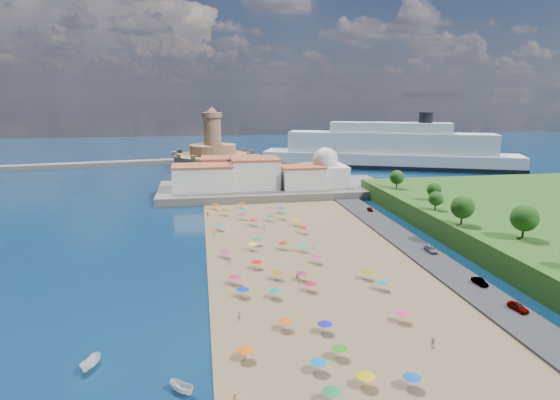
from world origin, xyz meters
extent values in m
plane|color=#071938|center=(0.00, 0.00, 0.00)|extent=(700.00, 700.00, 0.00)
cube|color=#59544C|center=(10.00, 73.00, 1.50)|extent=(90.00, 36.00, 3.00)
cube|color=#59544C|center=(-12.00, 108.00, 1.20)|extent=(18.00, 70.00, 2.40)
cube|color=#59544C|center=(-110.00, 153.00, 1.30)|extent=(199.03, 34.77, 2.60)
cube|color=silver|center=(-18.00, 69.00, 7.50)|extent=(22.00, 14.00, 9.00)
cube|color=silver|center=(2.00, 71.00, 8.50)|extent=(18.00, 16.00, 11.00)
cube|color=silver|center=(20.00, 67.00, 7.00)|extent=(16.00, 12.00, 8.00)
cube|color=silver|center=(-6.00, 83.00, 8.00)|extent=(24.00, 14.00, 10.00)
cube|color=silver|center=(30.00, 71.00, 7.00)|extent=(16.00, 16.00, 8.00)
sphere|color=silver|center=(30.00, 71.00, 13.00)|extent=(10.00, 10.00, 10.00)
cylinder|color=silver|center=(30.00, 71.00, 16.80)|extent=(1.20, 1.20, 1.60)
cylinder|color=#A17750|center=(-12.00, 138.00, 4.00)|extent=(40.00, 40.00, 8.00)
cylinder|color=#A17750|center=(-12.00, 138.00, 10.50)|extent=(24.00, 24.00, 5.00)
cylinder|color=#A17750|center=(-12.00, 138.00, 20.00)|extent=(9.00, 9.00, 14.00)
cylinder|color=#A17750|center=(-12.00, 138.00, 28.20)|extent=(10.40, 10.40, 2.40)
cone|color=#A17750|center=(-12.00, 138.00, 30.90)|extent=(6.00, 6.00, 3.00)
cube|color=black|center=(80.86, 128.86, 1.08)|extent=(132.45, 68.85, 2.17)
cube|color=white|center=(80.86, 128.86, 4.01)|extent=(131.37, 68.10, 8.02)
cube|color=white|center=(80.86, 128.86, 13.37)|extent=(105.23, 54.81, 10.70)
cube|color=white|center=(80.86, 128.86, 21.39)|extent=(62.55, 34.87, 5.35)
cylinder|color=black|center=(97.40, 122.21, 26.74)|extent=(7.13, 7.13, 5.35)
cylinder|color=gray|center=(5.46, 0.53, 1.25)|extent=(0.07, 0.07, 2.00)
cone|color=#119B7F|center=(5.46, 0.53, 2.15)|extent=(2.50, 2.50, 0.60)
cylinder|color=gray|center=(6.85, 39.95, 1.25)|extent=(0.07, 0.07, 2.00)
cone|color=#0E46B7|center=(6.85, 39.95, 2.15)|extent=(2.50, 2.50, 0.60)
cylinder|color=gray|center=(14.20, -38.41, 1.25)|extent=(0.07, 0.07, 2.00)
cone|color=#CC2B64|center=(14.20, -38.41, 2.15)|extent=(2.50, 2.50, 0.60)
cylinder|color=gray|center=(-13.14, -45.41, 1.25)|extent=(0.07, 0.07, 2.00)
cone|color=#CF5A0B|center=(-13.14, -45.41, 2.15)|extent=(2.50, 2.50, 0.60)
cylinder|color=gray|center=(0.32, -39.60, 1.25)|extent=(0.07, 0.07, 2.00)
cone|color=#190EBD|center=(0.32, -39.60, 2.15)|extent=(2.50, 2.50, 0.60)
cylinder|color=gray|center=(-5.86, -37.53, 1.25)|extent=(0.07, 0.07, 2.00)
cone|color=#C84F10|center=(-5.86, -37.53, 2.15)|extent=(2.50, 2.50, 0.60)
cylinder|color=gray|center=(-13.88, 22.46, 1.25)|extent=(0.07, 0.07, 2.00)
cone|color=#0F8B8A|center=(-13.88, 22.46, 2.15)|extent=(2.50, 2.50, 0.60)
cylinder|color=gray|center=(-3.64, -16.06, 1.25)|extent=(0.07, 0.07, 2.00)
cone|color=#7E5C0B|center=(-3.64, -16.06, 2.15)|extent=(2.50, 2.50, 0.60)
cylinder|color=gray|center=(-5.30, 39.73, 1.25)|extent=(0.07, 0.07, 2.00)
cone|color=#0D7C75|center=(-5.30, 39.73, 2.15)|extent=(2.50, 2.50, 0.60)
cylinder|color=gray|center=(6.86, -8.20, 1.25)|extent=(0.07, 0.07, 2.00)
cone|color=#BC286D|center=(6.86, -8.20, 2.15)|extent=(2.50, 2.50, 0.60)
cylinder|color=gray|center=(15.98, -24.89, 1.25)|extent=(0.07, 0.07, 2.00)
cone|color=#0F6D8B|center=(15.98, -24.89, 2.15)|extent=(2.50, 2.50, 0.60)
cylinder|color=gray|center=(-3.78, 26.04, 1.25)|extent=(0.07, 0.07, 2.00)
cone|color=red|center=(-3.78, 26.04, 2.15)|extent=(2.50, 2.50, 0.60)
cylinder|color=gray|center=(-11.67, 39.52, 1.25)|extent=(0.07, 0.07, 2.00)
cone|color=#7F4F0B|center=(-11.67, 39.52, 2.15)|extent=(2.50, 2.50, 0.60)
cylinder|color=gray|center=(8.53, 24.12, 1.25)|extent=(0.07, 0.07, 2.00)
cone|color=#FF990D|center=(8.53, 24.12, 2.15)|extent=(2.50, 2.50, 0.60)
cylinder|color=gray|center=(-5.53, -25.17, 1.25)|extent=(0.07, 0.07, 2.00)
cone|color=#0D707B|center=(-5.53, -25.17, 2.15)|extent=(2.50, 2.50, 0.60)
cylinder|color=gray|center=(-5.65, 32.89, 1.25)|extent=(0.07, 0.07, 2.00)
cone|color=#A6237D|center=(-5.65, 32.89, 2.15)|extent=(2.50, 2.50, 0.60)
cylinder|color=gray|center=(-3.47, -50.18, 1.25)|extent=(0.07, 0.07, 2.00)
cone|color=#0D62AD|center=(-3.47, -50.18, 2.15)|extent=(2.50, 2.50, 0.60)
cylinder|color=gray|center=(-13.50, -0.65, 1.25)|extent=(0.07, 0.07, 2.00)
cone|color=#9D2171|center=(-13.50, -0.65, 2.15)|extent=(2.50, 2.50, 0.60)
cylinder|color=gray|center=(14.91, -19.12, 1.25)|extent=(0.07, 0.07, 2.00)
cone|color=#866F0C|center=(14.91, -19.12, 2.15)|extent=(2.50, 2.50, 0.60)
cylinder|color=gray|center=(-3.49, -56.84, 1.25)|extent=(0.07, 0.07, 2.00)
cone|color=#167C36|center=(-3.49, -56.84, 2.15)|extent=(2.50, 2.50, 0.60)
cylinder|color=gray|center=(0.99, 3.00, 1.25)|extent=(0.07, 0.07, 2.00)
cone|color=#9A270E|center=(0.99, 3.00, 2.15)|extent=(2.50, 2.50, 0.60)
cylinder|color=gray|center=(6.25, 31.52, 1.25)|extent=(0.07, 0.07, 2.00)
cone|color=#247A15|center=(6.25, 31.52, 2.15)|extent=(2.50, 2.50, 0.60)
cylinder|color=gray|center=(8.86, 15.56, 1.25)|extent=(0.07, 0.07, 2.00)
cone|color=red|center=(8.86, 15.56, 2.15)|extent=(2.50, 2.50, 0.60)
cylinder|color=gray|center=(-11.50, -23.65, 1.25)|extent=(0.07, 0.07, 2.00)
cone|color=#0C28A1|center=(-11.50, -23.65, 2.15)|extent=(2.50, 2.50, 0.60)
cylinder|color=gray|center=(1.85, -23.15, 1.25)|extent=(0.07, 0.07, 2.00)
cone|color=#BA0E39|center=(1.85, -23.15, 2.15)|extent=(2.50, 2.50, 0.60)
cylinder|color=gray|center=(7.75, -55.76, 1.25)|extent=(0.07, 0.07, 2.00)
cone|color=#0D49B1|center=(7.75, -55.76, 2.15)|extent=(2.50, 2.50, 0.60)
cylinder|color=gray|center=(-7.13, -9.17, 1.25)|extent=(0.07, 0.07, 2.00)
cone|color=red|center=(-7.13, -9.17, 2.15)|extent=(2.50, 2.50, 0.60)
cylinder|color=gray|center=(1.99, 30.13, 1.25)|extent=(0.07, 0.07, 2.00)
cone|color=#1A8217|center=(1.99, 30.13, 2.15)|extent=(2.50, 2.50, 0.60)
cylinder|color=gray|center=(-14.26, 48.63, 1.25)|extent=(0.07, 0.07, 2.00)
cone|color=#FA1F0B|center=(-14.26, 48.63, 2.15)|extent=(2.50, 2.50, 0.60)
cylinder|color=gray|center=(-6.65, 3.70, 1.25)|extent=(0.07, 0.07, 2.00)
cone|color=#D8DC0B|center=(-6.65, 3.70, 2.15)|extent=(2.50, 2.50, 0.60)
cylinder|color=gray|center=(1.85, -54.50, 1.25)|extent=(0.07, 0.07, 2.00)
cone|color=gold|center=(1.85, -54.50, 2.15)|extent=(2.50, 2.50, 0.60)
cylinder|color=gray|center=(1.41, -17.52, 1.25)|extent=(0.07, 0.07, 2.00)
cone|color=#9A2151|center=(1.41, -17.52, 2.15)|extent=(2.50, 2.50, 0.60)
cylinder|color=gray|center=(-5.25, 49.07, 1.25)|extent=(0.07, 0.07, 2.00)
cone|color=#9D360E|center=(-5.25, 49.07, 2.15)|extent=(2.50, 2.50, 0.60)
cylinder|color=gray|center=(-12.55, -17.13, 1.25)|extent=(0.07, 0.07, 2.00)
cone|color=#C9104E|center=(-12.55, -17.13, 2.15)|extent=(2.50, 2.50, 0.60)
cylinder|color=gray|center=(-4.99, 7.52, 1.25)|extent=(0.07, 0.07, 2.00)
cone|color=#136C3A|center=(-4.99, 7.52, 2.15)|extent=(2.50, 2.50, 0.60)
cylinder|color=gray|center=(0.46, -47.21, 1.25)|extent=(0.07, 0.07, 2.00)
cone|color=#2C8016|center=(0.46, -47.21, 2.15)|extent=(2.50, 2.50, 0.60)
imported|color=tan|center=(15.46, -46.71, 1.09)|extent=(1.00, 0.47, 1.67)
imported|color=tan|center=(-16.92, 38.50, 1.19)|extent=(1.19, 0.92, 1.88)
imported|color=tan|center=(0.71, -15.70, 1.05)|extent=(0.68, 0.88, 1.59)
imported|color=tan|center=(-12.80, -5.43, 1.09)|extent=(0.96, 0.83, 1.68)
imported|color=tan|center=(-15.42, -55.34, 1.15)|extent=(1.02, 0.83, 1.80)
imported|color=tan|center=(-13.05, -32.82, 1.12)|extent=(0.76, 0.71, 1.74)
imported|color=tan|center=(-15.71, 16.03, 1.03)|extent=(1.03, 0.62, 1.55)
imported|color=tan|center=(8.45, 1.32, 1.09)|extent=(0.64, 0.73, 1.68)
imported|color=tan|center=(-1.44, 21.28, 1.07)|extent=(1.01, 0.96, 1.64)
imported|color=white|center=(-22.07, -51.45, 0.79)|extent=(4.02, 3.95, 1.58)
imported|color=white|center=(-35.06, -43.42, 0.82)|extent=(3.09, 4.56, 1.65)
imported|color=gray|center=(36.00, -38.40, 1.39)|extent=(2.16, 4.25, 1.39)
imported|color=gray|center=(36.00, -26.66, 1.34)|extent=(1.72, 3.99, 1.28)
imported|color=gray|center=(36.00, -6.13, 1.41)|extent=(2.10, 4.95, 1.42)
imported|color=gray|center=(36.00, 35.58, 1.30)|extent=(1.60, 3.59, 1.20)
cylinder|color=#382314|center=(53.55, -15.04, 7.71)|extent=(0.50, 0.50, 3.42)
sphere|color=#14380F|center=(53.55, -15.04, 10.79)|extent=(6.16, 6.16, 6.16)
cylinder|color=#382314|center=(46.00, -2.00, 7.64)|extent=(0.50, 0.50, 3.28)
sphere|color=#14380F|center=(46.00, -2.00, 10.59)|extent=(5.90, 5.90, 5.90)
cylinder|color=#382314|center=(47.20, 13.81, 7.15)|extent=(0.50, 0.50, 2.31)
sphere|color=#14380F|center=(47.20, 13.81, 9.23)|extent=(4.15, 4.15, 4.15)
cylinder|color=#382314|center=(52.56, 25.18, 7.22)|extent=(0.50, 0.50, 2.44)
sphere|color=#14380F|center=(52.56, 25.18, 9.41)|extent=(4.39, 4.39, 4.39)
cylinder|color=#382314|center=(49.23, 45.75, 7.39)|extent=(0.50, 0.50, 2.78)
sphere|color=#14380F|center=(49.23, 45.75, 9.89)|extent=(5.01, 5.01, 5.01)
camera|label=1|loc=(-18.61, -106.79, 38.01)|focal=30.00mm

